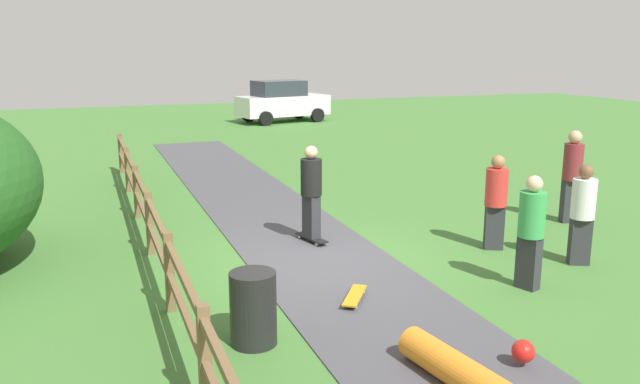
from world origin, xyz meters
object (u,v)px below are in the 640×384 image
object	(u,v)px
skateboard_loose	(355,296)
bystander_green	(531,227)
skater_fallen	(464,370)
bystander_red	(496,198)
parked_car_white	(282,101)
bystander_maroon	(572,172)
trash_bin	(253,308)
bystander_white	(583,210)
skater_riding	(311,189)

from	to	relation	value
skateboard_loose	bystander_green	world-z (taller)	bystander_green
skater_fallen	bystander_red	distance (m)	5.01
bystander_green	parked_car_white	distance (m)	21.63
bystander_green	bystander_maroon	xyz separation A→B (m)	(3.12, 2.72, 0.11)
bystander_maroon	skater_fallen	bearing A→B (deg)	-138.98
trash_bin	bystander_green	bearing A→B (deg)	4.76
trash_bin	skateboard_loose	bearing A→B (deg)	24.89
bystander_green	bystander_white	world-z (taller)	bystander_green
bystander_maroon	bystander_green	bearing A→B (deg)	-138.91
trash_bin	skater_riding	xyz separation A→B (m)	(2.01, 3.58, 0.55)
parked_car_white	bystander_white	bearing A→B (deg)	-93.60
skater_riding	trash_bin	bearing A→B (deg)	-119.28
bystander_white	bystander_maroon	world-z (taller)	bystander_maroon
skater_fallen	bystander_red	world-z (taller)	bystander_red
skater_riding	bystander_green	size ratio (longest dim) A/B	1.04
trash_bin	bystander_red	world-z (taller)	bystander_red
bystander_red	skater_riding	bearing A→B (deg)	153.15
bystander_maroon	skateboard_loose	bearing A→B (deg)	-157.99
bystander_white	skater_riding	bearing A→B (deg)	144.72
bystander_green	trash_bin	bearing A→B (deg)	-175.24
bystander_green	parked_car_white	size ratio (longest dim) A/B	0.38
trash_bin	bystander_maroon	world-z (taller)	bystander_maroon
trash_bin	bystander_white	distance (m)	5.81
bystander_green	bystander_white	xyz separation A→B (m)	(1.48, 0.60, -0.02)
bystander_green	skater_fallen	bearing A→B (deg)	-139.07
trash_bin	parked_car_white	bearing A→B (deg)	72.13
skater_riding	bystander_white	distance (m)	4.55
skateboard_loose	trash_bin	bearing A→B (deg)	-155.11
skateboard_loose	bystander_red	world-z (taller)	bystander_red
skater_riding	bystander_white	world-z (taller)	skater_riding
trash_bin	bystander_green	distance (m)	4.28
trash_bin	parked_car_white	world-z (taller)	parked_car_white
skater_fallen	parked_car_white	size ratio (longest dim) A/B	0.37
trash_bin	bystander_green	xyz separation A→B (m)	(4.24, 0.35, 0.48)
bystander_white	parked_car_white	distance (m)	20.89
skateboard_loose	bystander_white	size ratio (longest dim) A/B	0.46
skateboard_loose	skater_fallen	bearing A→B (deg)	-86.54
trash_bin	skater_fallen	xyz separation A→B (m)	(1.80, -1.76, -0.25)
trash_bin	bystander_red	distance (m)	5.35
bystander_red	bystander_white	bearing A→B (deg)	-54.56
skater_riding	skateboard_loose	size ratio (longest dim) A/B	2.28
trash_bin	parked_car_white	distance (m)	22.91
trash_bin	bystander_red	bearing A→B (deg)	23.46
skateboard_loose	bystander_white	bearing A→B (deg)	2.66
parked_car_white	bystander_maroon	bearing A→B (deg)	-89.00
bystander_white	bystander_green	bearing A→B (deg)	-157.89
bystander_green	bystander_red	world-z (taller)	bystander_green
skater_riding	bystander_maroon	xyz separation A→B (m)	(5.35, -0.51, 0.04)
bystander_green	bystander_white	distance (m)	1.60
bystander_maroon	bystander_red	bearing A→B (deg)	-158.93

